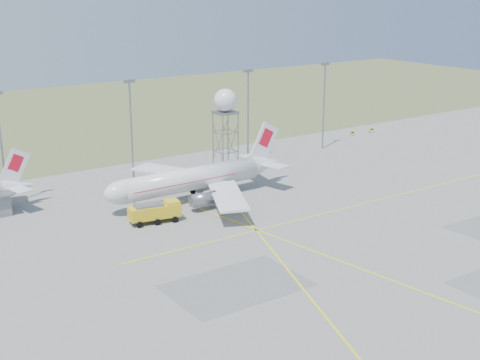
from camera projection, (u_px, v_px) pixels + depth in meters
ground at (428, 289)px, 86.96m from camera, size 400.00×400.00×0.00m
grass_strip at (54, 118)px, 197.37m from camera, size 400.00×120.00×0.03m
mast_a at (1, 139)px, 116.49m from camera, size 2.20×0.50×20.50m
mast_b at (131, 123)px, 130.14m from camera, size 2.20×0.50×20.50m
mast_c at (248, 108)px, 145.43m from camera, size 2.20×0.50×20.50m
mast_d at (324, 99)px, 157.44m from camera, size 2.20×0.50×20.50m
taxi_sign_near at (352, 133)px, 173.84m from camera, size 1.60×0.17×1.20m
taxi_sign_far at (371, 129)px, 177.66m from camera, size 1.60×0.17×1.20m
airliner_main at (194, 179)px, 121.85m from camera, size 37.25×36.26×12.68m
radar_tower at (225, 125)px, 139.85m from camera, size 4.79×4.79×17.34m
fire_truck at (156, 213)px, 110.75m from camera, size 8.91×4.62×3.42m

